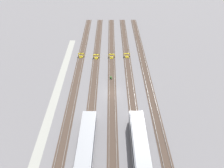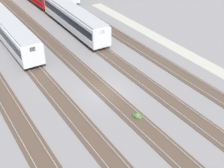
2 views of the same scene
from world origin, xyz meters
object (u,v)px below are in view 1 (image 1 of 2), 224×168
at_px(bumper_stop_far_inner_track, 127,55).
at_px(subway_car_front_row_leftmost, 141,156).
at_px(bumper_stop_near_inner_track, 96,57).
at_px(bumper_stop_middle_track, 112,56).
at_px(subway_car_front_row_left_inner, 85,157).
at_px(weed_clump, 111,78).
at_px(bumper_stop_nearest_track, 81,55).

bearing_deg(bumper_stop_far_inner_track, subway_car_front_row_leftmost, -0.01).
bearing_deg(bumper_stop_near_inner_track, subway_car_front_row_leftmost, 16.54).
bearing_deg(bumper_stop_near_inner_track, bumper_stop_middle_track, 92.39).
relative_size(subway_car_front_row_left_inner, bumper_stop_far_inner_track, 9.01).
height_order(subway_car_front_row_leftmost, bumper_stop_near_inner_track, subway_car_front_row_leftmost).
relative_size(bumper_stop_far_inner_track, weed_clump, 2.18).
xyz_separation_m(bumper_stop_near_inner_track, bumper_stop_far_inner_track, (-0.55, 9.87, 0.00)).
relative_size(subway_car_front_row_left_inner, bumper_stop_middle_track, 9.00).
bearing_deg(weed_clump, bumper_stop_nearest_track, -138.16).
bearing_deg(bumper_stop_nearest_track, bumper_stop_far_inner_track, 89.37).
height_order(subway_car_front_row_leftmost, bumper_stop_nearest_track, subway_car_front_row_leftmost).
distance_m(bumper_stop_nearest_track, bumper_stop_near_inner_track, 5.01).
bearing_deg(bumper_stop_middle_track, bumper_stop_nearest_track, -92.96).
bearing_deg(bumper_stop_nearest_track, subway_car_front_row_leftmost, 23.60).
relative_size(subway_car_front_row_left_inner, weed_clump, 19.62).
bearing_deg(bumper_stop_far_inner_track, subway_car_front_row_left_inner, -16.32).
relative_size(bumper_stop_near_inner_track, weed_clump, 2.18).
xyz_separation_m(bumper_stop_nearest_track, bumper_stop_far_inner_track, (0.16, 14.83, 0.00)).
bearing_deg(subway_car_front_row_leftmost, subway_car_front_row_left_inner, -90.00).
xyz_separation_m(subway_car_front_row_leftmost, bumper_stop_near_inner_track, (-33.20, -9.86, -1.53)).
height_order(subway_car_front_row_leftmost, subway_car_front_row_left_inner, same).
relative_size(bumper_stop_middle_track, weed_clump, 2.18).
bearing_deg(bumper_stop_nearest_track, bumper_stop_middle_track, 87.04).
bearing_deg(subway_car_front_row_leftmost, bumper_stop_far_inner_track, 179.99).
xyz_separation_m(subway_car_front_row_left_inner, weed_clump, (-23.17, 4.68, -1.80)).
distance_m(subway_car_front_row_leftmost, weed_clump, 23.82).
relative_size(bumper_stop_nearest_track, bumper_stop_far_inner_track, 1.00).
xyz_separation_m(subway_car_front_row_leftmost, subway_car_front_row_left_inner, (0.00, -9.88, 0.00)).
bearing_deg(bumper_stop_middle_track, bumper_stop_near_inner_track, -87.61).
bearing_deg(weed_clump, bumper_stop_far_inner_track, 153.80).
height_order(subway_car_front_row_leftmost, bumper_stop_middle_track, subway_car_front_row_leftmost).
bearing_deg(subway_car_front_row_leftmost, weed_clump, -167.35).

